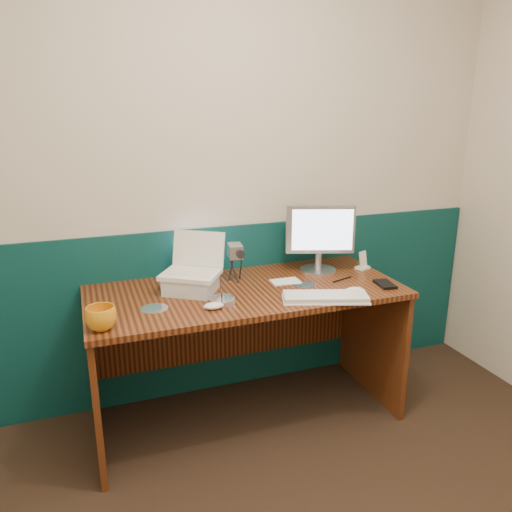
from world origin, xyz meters
name	(u,v)px	position (x,y,z in m)	size (l,w,h in m)	color
back_wall	(205,183)	(0.00, 1.75, 1.25)	(3.50, 0.04, 2.50)	beige
wainscot	(209,311)	(0.00, 1.74, 0.50)	(3.48, 0.02, 1.00)	#072F2F
desk	(246,355)	(0.11, 1.38, 0.38)	(1.60, 0.70, 0.75)	black
laptop_riser	(191,284)	(-0.16, 1.44, 0.79)	(0.24, 0.20, 0.08)	silver
laptop	(190,255)	(-0.16, 1.44, 0.95)	(0.27, 0.21, 0.23)	white
monitor	(319,240)	(0.58, 1.51, 0.94)	(0.38, 0.11, 0.38)	silver
keyboard	(325,298)	(0.42, 1.11, 0.76)	(0.40, 0.13, 0.02)	silver
mouse_right	(354,290)	(0.60, 1.14, 0.77)	(0.10, 0.06, 0.03)	white
mouse_left	(214,306)	(-0.12, 1.18, 0.77)	(0.10, 0.06, 0.03)	white
mug	(101,318)	(-0.62, 1.13, 0.80)	(0.13, 0.13, 0.10)	orange
camcorder	(235,265)	(0.10, 1.52, 0.84)	(0.08, 0.12, 0.18)	#B2B2B7
cd_spindle	(222,301)	(-0.06, 1.24, 0.76)	(0.13, 0.13, 0.03)	silver
cd_loose_a	(154,308)	(-0.37, 1.28, 0.75)	(0.13, 0.13, 0.00)	silver
cd_loose_b	(304,284)	(0.42, 1.34, 0.75)	(0.12, 0.12, 0.00)	#B5BFC6
pen	(342,279)	(0.64, 1.34, 0.75)	(0.01, 0.01, 0.14)	black
papers	(285,281)	(0.34, 1.41, 0.75)	(0.15, 0.10, 0.00)	white
dock	(362,268)	(0.85, 1.47, 0.76)	(0.08, 0.06, 0.01)	white
music_player	(363,259)	(0.85, 1.47, 0.81)	(0.05, 0.01, 0.09)	silver
pda	(385,284)	(0.81, 1.18, 0.76)	(0.08, 0.13, 0.02)	black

